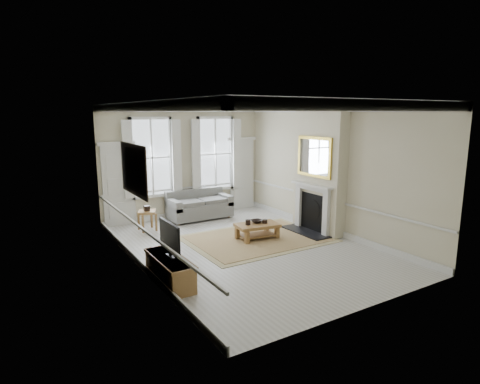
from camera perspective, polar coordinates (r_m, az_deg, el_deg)
floor at (r=9.73m, az=0.99°, el=-7.93°), size 7.20×7.20×0.00m
ceiling at (r=9.20m, az=1.06°, el=12.51°), size 7.20×7.20×0.00m
back_wall at (r=12.47m, az=-7.91°, el=4.23°), size 5.20×0.00×5.20m
left_wall at (r=8.24m, az=-14.43°, el=0.43°), size 0.00×7.20×7.20m
right_wall at (r=10.92m, az=12.63°, el=3.09°), size 0.00×7.20×7.20m
window_left at (r=12.03m, az=-12.44°, el=4.78°), size 1.26×0.20×2.20m
window_right at (r=12.86m, az=-3.54°, el=5.42°), size 1.26×0.20×2.20m
door_left at (r=11.86m, az=-16.87°, el=0.81°), size 0.90×0.08×2.30m
door_right at (r=13.46m, az=0.24°, el=2.48°), size 0.90×0.08×2.30m
painting at (r=8.48m, az=-14.89°, el=3.10°), size 0.05×1.66×1.06m
chimney_breast at (r=10.94m, az=11.24°, el=3.16°), size 0.35×1.70×3.38m
hearth at (r=11.02m, az=9.28°, el=-5.64°), size 0.55×1.50×0.05m
fireplace at (r=10.97m, az=10.18°, el=-1.93°), size 0.21×1.45×1.33m
mirror at (r=10.76m, az=10.47°, el=4.93°), size 0.06×1.26×1.06m
sofa at (r=12.36m, az=-5.88°, el=-2.08°), size 1.90×0.92×0.87m
side_table at (r=11.31m, az=-13.08°, el=-3.14°), size 0.59×0.59×0.55m
rug at (r=10.38m, az=2.45°, el=-6.63°), size 3.50×2.60×0.02m
coffee_table at (r=10.29m, az=2.47°, el=-4.97°), size 1.16×0.78×0.40m
ceramic_pot_a at (r=10.16m, az=1.14°, el=-4.33°), size 0.13×0.13×0.13m
ceramic_pot_b at (r=10.33m, az=3.55°, el=-4.19°), size 0.13×0.13×0.10m
bowl at (r=10.37m, az=2.39°, el=-4.19°), size 0.31×0.31×0.07m
tv_stand at (r=7.85m, az=-9.96°, el=-10.90°), size 0.46×1.44×0.52m
tv at (r=7.64m, az=-9.96°, el=-6.33°), size 0.08×0.90×0.68m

